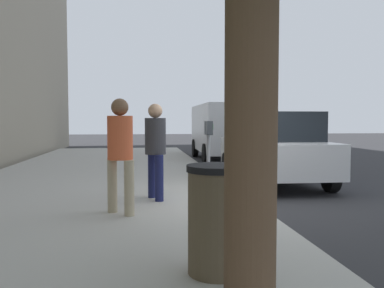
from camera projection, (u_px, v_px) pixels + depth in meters
name	position (u px, v px, depth m)	size (l,w,h in m)	color
ground_plane	(245.00, 204.00, 7.70)	(80.00, 80.00, 0.00)	#2B2B2D
sidewalk_slab	(82.00, 204.00, 7.31)	(28.00, 6.00, 0.15)	#A8A59E
parking_meter	(208.00, 142.00, 7.71)	(0.36, 0.12, 1.41)	gray
pedestrian_at_meter	(155.00, 144.00, 7.30)	(0.51, 0.37, 1.72)	#191E4C
pedestrian_bystander	(120.00, 146.00, 6.15)	(0.42, 0.42, 1.75)	tan
parked_sedan_near	(273.00, 148.00, 10.18)	(4.44, 2.04, 1.77)	silver
parked_van_far	(224.00, 128.00, 16.13)	(5.24, 2.21, 2.18)	silver
trash_bin	(218.00, 219.00, 3.78)	(0.59, 0.59, 1.01)	brown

